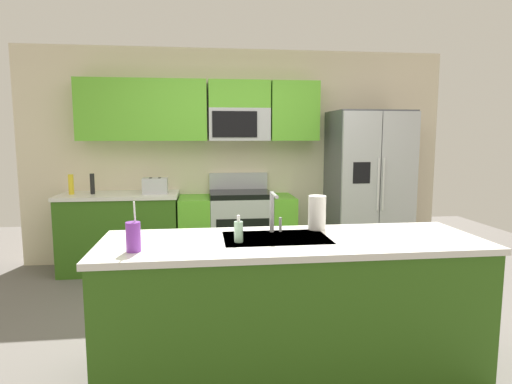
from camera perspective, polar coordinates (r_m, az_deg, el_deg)
ground_plane at (r=3.66m, az=0.63°, el=-17.81°), size 9.00×9.00×0.00m
kitchen_wall_unit at (r=5.37m, az=-3.90°, el=6.48°), size 5.20×0.43×2.60m
back_counter at (r=5.28m, az=-17.38°, el=-5.03°), size 1.34×0.63×0.90m
range_oven at (r=5.22m, az=-2.50°, el=-4.94°), size 1.36×0.61×1.10m
refrigerator at (r=5.43m, az=14.49°, el=0.48°), size 0.90×0.76×1.85m
island_counter at (r=2.95m, az=4.72°, el=-14.63°), size 2.45×0.81×0.90m
toaster at (r=5.09m, az=-13.12°, el=0.81°), size 0.28×0.16×0.18m
pepper_mill at (r=5.25m, az=-20.72°, el=1.01°), size 0.05×0.05×0.23m
bottle_yellow at (r=5.31m, az=-23.15°, el=0.93°), size 0.06×0.06×0.23m
sink_faucet at (r=2.94m, az=2.30°, el=-2.19°), size 0.08×0.21×0.28m
drink_cup_purple at (r=2.58m, az=-15.83°, el=-5.67°), size 0.08×0.08×0.29m
soap_dispenser at (r=2.71m, az=-2.31°, el=-5.18°), size 0.06×0.06×0.17m
paper_towel_roll at (r=3.09m, az=8.03°, el=-2.70°), size 0.12×0.12×0.24m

